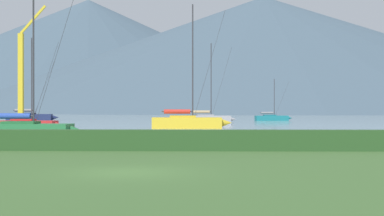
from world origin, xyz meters
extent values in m
plane|color=#3D602D|center=(0.00, 0.00, 0.00)|extent=(1000.00, 1000.00, 0.00)
cube|color=#8C9EA3|center=(0.00, 137.00, 0.00)|extent=(320.00, 246.00, 0.00)
cube|color=#284C23|center=(0.00, 11.00, 0.58)|extent=(80.00, 1.20, 1.16)
cube|color=#9E9EA3|center=(3.33, 66.57, 0.54)|extent=(7.19, 3.68, 1.08)
cone|color=#9E9EA3|center=(7.17, 67.36, 0.54)|extent=(1.34, 1.13, 0.92)
cube|color=gray|center=(2.95, 66.49, 0.93)|extent=(2.82, 2.12, 0.69)
cylinder|color=#333338|center=(3.91, 66.69, 6.33)|extent=(0.14, 0.14, 11.47)
cylinder|color=#333338|center=(2.40, 66.38, 1.67)|extent=(3.05, 0.74, 0.12)
cylinder|color=tan|center=(2.40, 66.38, 1.67)|extent=(2.66, 0.95, 0.43)
cylinder|color=#333338|center=(5.49, 67.02, 6.04)|extent=(3.20, 0.68, 10.91)
cube|color=#19707A|center=(14.60, 80.00, 0.45)|extent=(5.81, 2.52, 0.89)
cone|color=#19707A|center=(17.80, 80.34, 0.45)|extent=(1.04, 0.85, 0.75)
cube|color=#16646E|center=(14.28, 79.96, 0.77)|extent=(2.23, 1.57, 0.56)
cylinder|color=#333338|center=(15.08, 80.05, 3.89)|extent=(0.11, 0.11, 6.80)
cylinder|color=#333338|center=(13.82, 79.91, 1.37)|extent=(2.53, 0.36, 0.10)
cylinder|color=gray|center=(13.82, 79.91, 1.37)|extent=(2.18, 0.58, 0.35)
cylinder|color=#333338|center=(16.40, 80.19, 3.72)|extent=(2.67, 0.31, 6.47)
cube|color=gold|center=(0.88, 44.31, 0.62)|extent=(7.93, 2.99, 1.23)
cone|color=gold|center=(5.35, 44.48, 0.62)|extent=(1.38, 1.10, 1.05)
cube|color=gold|center=(0.43, 44.29, 1.07)|extent=(2.98, 1.99, 0.78)
cylinder|color=#333338|center=(1.55, 44.34, 7.37)|extent=(0.16, 0.16, 13.40)
cylinder|color=#333338|center=(-0.21, 44.27, 1.91)|extent=(3.53, 0.27, 0.13)
cylinder|color=red|center=(-0.21, 44.27, 1.91)|extent=(3.01, 0.61, 0.49)
cylinder|color=#333338|center=(3.39, 44.41, 7.04)|extent=(3.72, 0.18, 12.74)
cube|color=#236B38|center=(-11.12, 23.58, 0.56)|extent=(7.23, 2.86, 1.12)
cone|color=#236B38|center=(-7.07, 23.33, 0.56)|extent=(1.27, 1.02, 0.95)
cube|color=#206032|center=(-11.52, 23.60, 0.97)|extent=(2.73, 1.86, 0.71)
cylinder|color=#333338|center=(-10.51, 23.54, 6.23)|extent=(0.14, 0.14, 11.24)
cylinder|color=#333338|center=(-12.11, 23.64, 1.73)|extent=(3.20, 0.31, 0.12)
cylinder|color=#2847A3|center=(-12.11, 23.64, 1.73)|extent=(2.74, 0.61, 0.45)
cylinder|color=#333338|center=(-8.84, 23.44, 5.95)|extent=(3.37, 0.23, 10.68)
cube|color=red|center=(-15.94, 39.57, 0.49)|extent=(6.33, 2.56, 0.97)
cone|color=red|center=(-12.41, 39.32, 0.49)|extent=(1.12, 0.90, 0.83)
cube|color=#A52020|center=(-16.29, 39.60, 0.84)|extent=(2.40, 1.65, 0.62)
cylinder|color=#333338|center=(-15.41, 39.54, 5.14)|extent=(0.12, 0.12, 9.20)
cylinder|color=#333338|center=(-16.80, 39.64, 1.51)|extent=(2.79, 0.31, 0.11)
cylinder|color=tan|center=(-16.80, 39.64, 1.51)|extent=(2.39, 0.56, 0.39)
cylinder|color=#333338|center=(-13.95, 39.43, 4.91)|extent=(2.94, 0.24, 8.75)
cube|color=navy|center=(-27.07, 77.51, 0.59)|extent=(7.74, 3.43, 1.18)
cone|color=navy|center=(-22.82, 78.01, 0.59)|extent=(1.39, 1.14, 1.00)
cube|color=#1B2449|center=(-27.49, 77.46, 1.02)|extent=(2.97, 2.11, 0.75)
cylinder|color=#333338|center=(-26.43, 77.59, 5.72)|extent=(0.15, 0.15, 10.15)
cylinder|color=#333338|center=(-28.10, 77.39, 1.82)|extent=(3.36, 0.52, 0.13)
cylinder|color=gray|center=(-28.10, 77.39, 1.82)|extent=(2.90, 0.80, 0.47)
cylinder|color=#333338|center=(-24.68, 77.79, 5.47)|extent=(3.54, 0.45, 9.65)
cube|color=#333338|center=(-27.44, 73.96, 0.40)|extent=(2.00, 2.00, 0.80)
cube|color=gold|center=(-27.44, 73.96, 7.68)|extent=(0.80, 0.80, 13.76)
cube|color=gold|center=(-25.41, 73.96, 16.84)|extent=(4.33, 0.36, 4.80)
cone|color=#425666|center=(36.94, 311.91, 32.62)|extent=(344.58, 344.58, 65.24)
cone|color=#425666|center=(-77.26, 380.26, 38.23)|extent=(328.60, 328.60, 76.46)
camera|label=1|loc=(2.84, -21.81, 2.47)|focal=54.63mm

